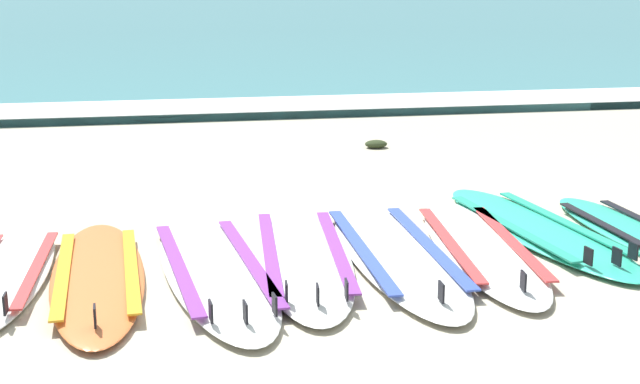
{
  "coord_description": "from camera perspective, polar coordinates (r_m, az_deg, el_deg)",
  "views": [
    {
      "loc": [
        -1.01,
        -5.58,
        1.86
      ],
      "look_at": [
        0.12,
        0.6,
        0.25
      ],
      "focal_mm": 48.54,
      "sensor_mm": 36.0,
      "label": 1
    }
  ],
  "objects": [
    {
      "name": "surfboard_3",
      "position": [
        5.74,
        -1.12,
        -4.17
      ],
      "size": [
        0.8,
        2.5,
        0.18
      ],
      "color": "silver",
      "rests_on": "ground"
    },
    {
      "name": "seaweed_clump_near_shoreline",
      "position": [
        9.37,
        3.72,
        3.18
      ],
      "size": [
        0.24,
        0.19,
        0.09
      ],
      "primitive_type": "ellipsoid",
      "color": "#2D381E",
      "rests_on": "ground"
    },
    {
      "name": "surfboard_2",
      "position": [
        5.52,
        -6.97,
        -5.01
      ],
      "size": [
        0.89,
        2.56,
        0.18
      ],
      "color": "silver",
      "rests_on": "ground"
    },
    {
      "name": "surfboard_1",
      "position": [
        5.53,
        -14.44,
        -5.36
      ],
      "size": [
        0.69,
        2.29,
        0.18
      ],
      "color": "orange",
      "rests_on": "ground"
    },
    {
      "name": "ground_plane",
      "position": [
        5.97,
        -0.07,
        -3.79
      ],
      "size": [
        80.0,
        80.0,
        0.0
      ],
      "primitive_type": "plane",
      "color": "#B7AD93"
    },
    {
      "name": "wave_foam_strip",
      "position": [
        11.76,
        -5.29,
        5.51
      ],
      "size": [
        80.0,
        1.31,
        0.11
      ],
      "primitive_type": "cube",
      "color": "white",
      "rests_on": "ground"
    },
    {
      "name": "surfboard_0",
      "position": [
        5.72,
        -20.0,
        -5.12
      ],
      "size": [
        0.56,
        2.07,
        0.18
      ],
      "color": "silver",
      "rests_on": "ground"
    },
    {
      "name": "surfboard_7",
      "position": [
        6.63,
        19.85,
        -2.47
      ],
      "size": [
        0.56,
        1.96,
        0.18
      ],
      "color": "#2DB793",
      "rests_on": "ground"
    },
    {
      "name": "surfboard_6",
      "position": [
        6.5,
        14.04,
        -2.35
      ],
      "size": [
        0.91,
        2.48,
        0.18
      ],
      "color": "#2DB793",
      "rests_on": "ground"
    },
    {
      "name": "surfboard_5",
      "position": [
        6.01,
        10.5,
        -3.55
      ],
      "size": [
        0.8,
        2.4,
        0.18
      ],
      "color": "white",
      "rests_on": "ground"
    },
    {
      "name": "sea",
      "position": [
        40.98,
        -9.06,
        11.7
      ],
      "size": [
        80.0,
        60.0,
        0.1
      ],
      "primitive_type": "cube",
      "color": "teal",
      "rests_on": "ground"
    },
    {
      "name": "surfboard_4",
      "position": [
        5.83,
        4.93,
        -3.92
      ],
      "size": [
        0.64,
        2.56,
        0.18
      ],
      "color": "silver",
      "rests_on": "ground"
    }
  ]
}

